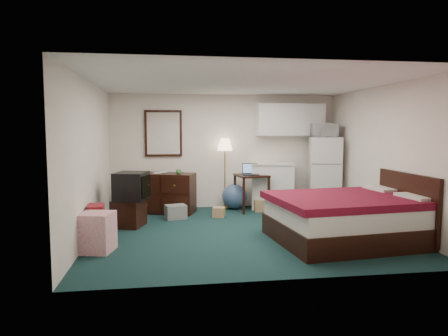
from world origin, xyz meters
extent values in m
cube|color=#102D2D|center=(0.00, 0.00, 0.00)|extent=(5.00, 4.50, 0.01)
cube|color=silver|center=(0.00, 0.00, 2.50)|extent=(5.00, 4.50, 0.01)
cube|color=silver|center=(0.00, 2.25, 1.25)|extent=(5.00, 0.01, 2.50)
cube|color=silver|center=(0.00, -2.25, 1.25)|extent=(5.00, 0.01, 2.50)
cube|color=silver|center=(-2.50, 0.00, 1.25)|extent=(0.01, 4.50, 2.50)
cube|color=silver|center=(2.50, 0.00, 1.25)|extent=(0.01, 4.50, 2.50)
sphere|color=#3C5983|center=(0.18, 1.96, 0.27)|extent=(0.60, 0.60, 0.54)
imported|color=white|center=(2.07, 1.63, 1.75)|extent=(0.56, 0.36, 0.36)
imported|color=tan|center=(-1.55, 1.79, 0.93)|extent=(0.15, 0.05, 0.21)
imported|color=tan|center=(-1.43, 1.89, 0.93)|extent=(0.15, 0.03, 0.20)
imported|color=#3D7E3A|center=(-1.05, 1.55, 0.89)|extent=(0.15, 0.15, 0.12)
camera|label=1|loc=(-1.27, -6.56, 1.72)|focal=32.00mm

